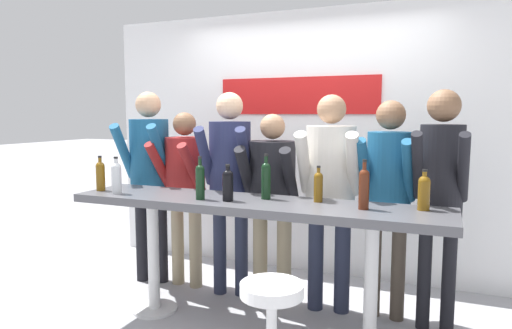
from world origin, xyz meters
TOP-DOWN VIEW (x-y plane):
  - ground_plane at (0.00, 0.00)m, footprint 40.00×40.00m
  - back_wall at (-0.00, 1.44)m, footprint 4.35×0.12m
  - tasting_table at (0.00, 0.00)m, footprint 2.75×0.57m
  - bar_stool at (0.42, -0.69)m, footprint 0.37×0.37m
  - person_far_left at (-1.26, 0.54)m, footprint 0.49×0.61m
  - person_left at (-0.90, 0.57)m, footprint 0.44×0.53m
  - person_center_left at (-0.43, 0.54)m, footprint 0.49×0.60m
  - person_center at (-0.04, 0.52)m, footprint 0.48×0.55m
  - person_center_right at (0.44, 0.53)m, footprint 0.50×0.59m
  - person_right at (0.88, 0.57)m, footprint 0.41×0.52m
  - person_far_right at (1.25, 0.49)m, footprint 0.37×0.52m
  - wine_bottle_0 at (-0.36, -0.11)m, footprint 0.07×0.07m
  - wine_bottle_1 at (-0.15, -0.08)m, footprint 0.08×0.08m
  - wine_bottle_2 at (-1.08, -0.14)m, footprint 0.08×0.08m
  - wine_bottle_3 at (0.79, 0.00)m, footprint 0.07×0.07m
  - wine_bottle_4 at (1.15, 0.12)m, footprint 0.08×0.08m
  - wine_bottle_5 at (0.08, 0.09)m, footprint 0.07×0.07m
  - wine_bottle_6 at (0.45, 0.13)m, footprint 0.06×0.06m
  - wine_bottle_7 at (-1.29, -0.08)m, footprint 0.07×0.07m

SIDE VIEW (x-z plane):
  - ground_plane at x=0.00m, z-range 0.00..0.00m
  - bar_stool at x=0.42m, z-range 0.11..0.76m
  - tasting_table at x=0.00m, z-range 0.34..1.31m
  - person_center at x=-0.04m, z-range 0.18..1.76m
  - person_left at x=-0.90m, z-range 0.19..1.78m
  - person_right at x=0.88m, z-range 0.21..1.89m
  - person_center_right at x=0.44m, z-range 0.20..1.93m
  - wine_bottle_6 at x=0.45m, z-range 0.95..1.21m
  - wine_bottle_1 at x=-0.15m, z-range 0.96..1.22m
  - wine_bottle_4 at x=1.15m, z-range 0.96..1.22m
  - wine_bottle_7 at x=-1.29m, z-range 0.95..1.24m
  - person_center_left at x=-0.43m, z-range 0.22..1.98m
  - wine_bottle_2 at x=-1.08m, z-range 0.95..1.24m
  - wine_bottle_0 at x=-0.36m, z-range 0.95..1.26m
  - person_far_right at x=1.25m, z-range 0.23..1.99m
  - person_far_left at x=-1.26m, z-range 0.22..2.00m
  - wine_bottle_3 at x=0.79m, z-range 0.95..1.27m
  - wine_bottle_5 at x=0.08m, z-range 0.95..1.28m
  - back_wall at x=0.00m, z-range 0.00..2.59m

